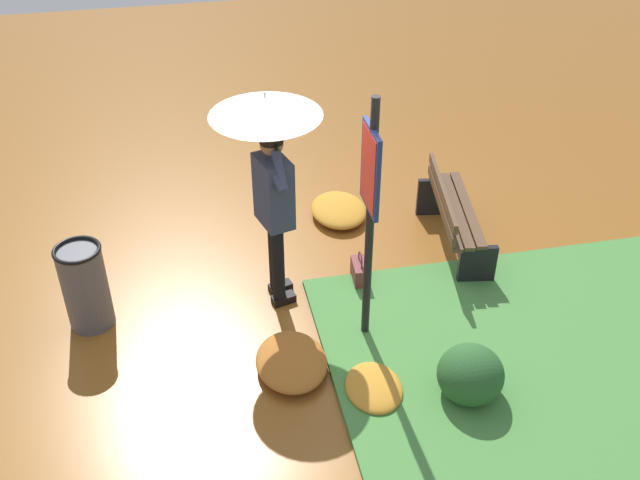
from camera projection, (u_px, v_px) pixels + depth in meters
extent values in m
plane|color=brown|center=(291.00, 278.00, 7.26)|extent=(18.00, 18.00, 0.00)
cube|color=#47843D|center=(619.00, 441.00, 5.58)|extent=(4.80, 4.00, 0.05)
cylinder|color=black|center=(278.00, 267.00, 6.70)|extent=(0.12, 0.12, 0.86)
cylinder|color=black|center=(275.00, 255.00, 6.85)|extent=(0.12, 0.12, 0.86)
cube|color=black|center=(284.00, 299.00, 6.93)|extent=(0.16, 0.24, 0.08)
cube|color=black|center=(281.00, 287.00, 7.08)|extent=(0.16, 0.24, 0.08)
cube|color=#2D3851|center=(274.00, 191.00, 6.34)|extent=(0.43, 0.33, 0.64)
sphere|color=#8C664C|center=(272.00, 144.00, 6.08)|extent=(0.20, 0.20, 0.20)
ellipsoid|color=black|center=(271.00, 141.00, 6.06)|extent=(0.20, 0.20, 0.15)
cylinder|color=#2D3851|center=(280.00, 183.00, 6.05)|extent=(0.18, 0.13, 0.18)
cylinder|color=#2D3851|center=(280.00, 171.00, 6.04)|extent=(0.24, 0.11, 0.33)
cube|color=black|center=(276.00, 151.00, 6.02)|extent=(0.07, 0.03, 0.14)
cylinder|color=#2D3851|center=(269.00, 158.00, 6.33)|extent=(0.11, 0.10, 0.09)
cylinder|color=#2D3851|center=(268.00, 150.00, 6.27)|extent=(0.10, 0.09, 0.23)
cylinder|color=#A5A5AD|center=(266.00, 117.00, 6.08)|extent=(0.02, 0.02, 0.41)
cone|color=silver|center=(265.00, 106.00, 6.02)|extent=(0.96, 0.96, 0.16)
sphere|color=#A5A5AD|center=(265.00, 94.00, 5.96)|extent=(0.02, 0.02, 0.02)
cylinder|color=black|center=(370.00, 228.00, 5.93)|extent=(0.07, 0.07, 2.30)
cube|color=navy|center=(371.00, 169.00, 5.61)|extent=(0.44, 0.04, 0.70)
cube|color=red|center=(368.00, 170.00, 5.61)|extent=(0.38, 0.01, 0.64)
cube|color=brown|center=(360.00, 273.00, 7.13)|extent=(0.31, 0.16, 0.24)
torus|color=brown|center=(360.00, 260.00, 7.03)|extent=(0.18, 0.03, 0.18)
cube|color=black|center=(477.00, 266.00, 7.06)|extent=(0.12, 0.36, 0.44)
cube|color=black|center=(433.00, 197.00, 8.09)|extent=(0.12, 0.36, 0.44)
cube|color=#513823|center=(467.00, 208.00, 7.46)|extent=(1.40, 0.33, 0.04)
cube|color=#513823|center=(456.00, 209.00, 7.44)|extent=(1.40, 0.33, 0.04)
cube|color=#513823|center=(445.00, 211.00, 7.42)|extent=(1.40, 0.33, 0.04)
cube|color=#513823|center=(441.00, 203.00, 7.35)|extent=(1.39, 0.28, 0.10)
cube|color=#513823|center=(443.00, 191.00, 7.27)|extent=(1.39, 0.28, 0.10)
cylinder|color=#4C4C51|center=(85.00, 288.00, 6.50)|extent=(0.40, 0.40, 0.80)
torus|color=black|center=(77.00, 250.00, 6.26)|extent=(0.42, 0.42, 0.04)
ellipsoid|color=#285628|center=(470.00, 375.00, 5.85)|extent=(0.54, 0.54, 0.48)
ellipsoid|color=#1E421E|center=(471.00, 366.00, 6.04)|extent=(0.32, 0.32, 0.32)
ellipsoid|color=#C68428|center=(339.00, 210.00, 8.12)|extent=(0.76, 0.61, 0.17)
ellipsoid|color=#A86023|center=(291.00, 362.00, 6.19)|extent=(0.75, 0.60, 0.17)
ellipsoid|color=#C68428|center=(374.00, 387.00, 5.98)|extent=(0.58, 0.46, 0.13)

